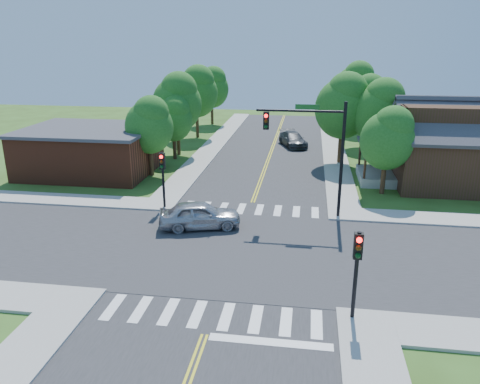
% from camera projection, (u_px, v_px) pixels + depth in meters
% --- Properties ---
extents(ground, '(100.00, 100.00, 0.00)m').
position_uv_depth(ground, '(235.00, 250.00, 24.74)').
color(ground, '#344F18').
rests_on(ground, ground).
extents(road_ns, '(10.00, 90.00, 0.04)m').
position_uv_depth(road_ns, '(235.00, 250.00, 24.73)').
color(road_ns, '#2D2D30').
rests_on(road_ns, ground).
extents(road_ew, '(90.00, 10.00, 0.04)m').
position_uv_depth(road_ew, '(235.00, 250.00, 24.73)').
color(road_ew, '#2D2D30').
rests_on(road_ew, ground).
extents(intersection_patch, '(10.20, 10.20, 0.06)m').
position_uv_depth(intersection_patch, '(235.00, 250.00, 24.74)').
color(intersection_patch, '#2D2D30').
rests_on(intersection_patch, ground).
extents(sidewalk_ne, '(40.00, 40.00, 0.14)m').
position_uv_depth(sidewalk_ne, '(461.00, 177.00, 37.37)').
color(sidewalk_ne, '#9E9B93').
rests_on(sidewalk_ne, ground).
extents(sidewalk_nw, '(40.00, 40.00, 0.14)m').
position_uv_depth(sidewalk_nw, '(88.00, 163.00, 41.76)').
color(sidewalk_nw, '#9E9B93').
rests_on(sidewalk_nw, ground).
extents(crosswalk_north, '(8.85, 2.00, 0.01)m').
position_uv_depth(crosswalk_north, '(250.00, 209.00, 30.54)').
color(crosswalk_north, white).
rests_on(crosswalk_north, ground).
extents(crosswalk_south, '(8.85, 2.00, 0.01)m').
position_uv_depth(crosswalk_south, '(212.00, 315.00, 18.90)').
color(crosswalk_south, white).
rests_on(crosswalk_south, ground).
extents(centerline, '(0.30, 90.00, 0.01)m').
position_uv_depth(centerline, '(235.00, 250.00, 24.72)').
color(centerline, yellow).
rests_on(centerline, ground).
extents(stop_bar, '(4.60, 0.45, 0.09)m').
position_uv_depth(stop_bar, '(270.00, 343.00, 17.26)').
color(stop_bar, white).
rests_on(stop_bar, ground).
extents(signal_mast_ne, '(5.30, 0.42, 7.20)m').
position_uv_depth(signal_mast_ne, '(314.00, 141.00, 27.91)').
color(signal_mast_ne, black).
rests_on(signal_mast_ne, ground).
extents(signal_pole_se, '(0.34, 0.42, 3.80)m').
position_uv_depth(signal_pole_se, '(357.00, 260.00, 17.84)').
color(signal_pole_se, black).
rests_on(signal_pole_se, ground).
extents(signal_pole_nw, '(0.34, 0.42, 3.80)m').
position_uv_depth(signal_pole_nw, '(163.00, 170.00, 29.91)').
color(signal_pole_nw, black).
rests_on(signal_pole_nw, ground).
extents(house_ne, '(13.05, 8.80, 7.11)m').
position_uv_depth(house_ne, '(464.00, 141.00, 34.95)').
color(house_ne, '#362413').
rests_on(house_ne, ground).
extents(building_nw, '(10.40, 8.40, 3.73)m').
position_uv_depth(building_nw, '(90.00, 150.00, 38.51)').
color(building_nw, brown).
rests_on(building_nw, ground).
extents(tree_e_a, '(3.74, 3.55, 6.36)m').
position_uv_depth(tree_e_a, '(389.00, 137.00, 32.37)').
color(tree_e_a, '#382314').
rests_on(tree_e_a, ground).
extents(tree_e_b, '(4.52, 4.29, 7.68)m').
position_uv_depth(tree_e_b, '(380.00, 110.00, 38.64)').
color(tree_e_b, '#382314').
rests_on(tree_e_b, ground).
extents(tree_e_c, '(4.33, 4.12, 7.37)m').
position_uv_depth(tree_e_c, '(367.00, 99.00, 46.70)').
color(tree_e_c, '#382314').
rests_on(tree_e_c, ground).
extents(tree_e_d, '(4.82, 4.58, 8.20)m').
position_uv_depth(tree_e_d, '(356.00, 85.00, 54.81)').
color(tree_e_d, '#382314').
rests_on(tree_e_d, ground).
extents(tree_w_a, '(3.82, 3.63, 6.50)m').
position_uv_depth(tree_w_a, '(150.00, 124.00, 36.78)').
color(tree_w_a, '#382314').
rests_on(tree_w_a, ground).
extents(tree_w_b, '(4.60, 4.37, 7.82)m').
position_uv_depth(tree_w_b, '(177.00, 101.00, 43.25)').
color(tree_w_b, '#382314').
rests_on(tree_w_b, ground).
extents(tree_w_c, '(4.70, 4.46, 7.98)m').
position_uv_depth(tree_w_c, '(197.00, 90.00, 50.86)').
color(tree_w_c, '#382314').
rests_on(tree_w_c, ground).
extents(tree_w_d, '(4.32, 4.10, 7.34)m').
position_uv_depth(tree_w_d, '(212.00, 86.00, 58.95)').
color(tree_w_d, '#382314').
rests_on(tree_w_d, ground).
extents(tree_house, '(4.74, 4.50, 8.05)m').
position_uv_depth(tree_house, '(344.00, 104.00, 39.89)').
color(tree_house, '#382314').
rests_on(tree_house, ground).
extents(tree_bldg, '(3.45, 3.27, 5.86)m').
position_uv_depth(tree_bldg, '(174.00, 118.00, 42.09)').
color(tree_bldg, '#382314').
rests_on(tree_bldg, ground).
extents(car_silver, '(4.34, 5.72, 1.61)m').
position_uv_depth(car_silver, '(200.00, 215.00, 27.37)').
color(car_silver, '#B1B2B8').
rests_on(car_silver, ground).
extents(car_dgrey, '(5.11, 6.15, 1.42)m').
position_uv_depth(car_dgrey, '(293.00, 140.00, 47.96)').
color(car_dgrey, '#34373A').
rests_on(car_dgrey, ground).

